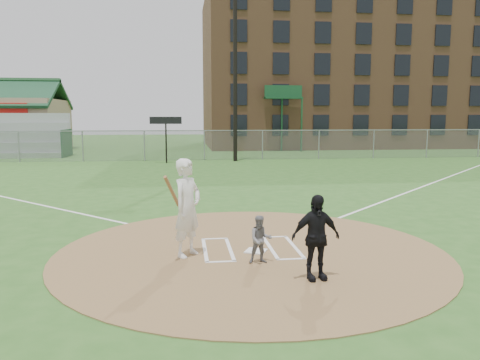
{
  "coord_description": "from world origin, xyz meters",
  "views": [
    {
      "loc": [
        -1.44,
        -9.8,
        2.9
      ],
      "look_at": [
        0.0,
        2.0,
        1.3
      ],
      "focal_mm": 35.0,
      "sensor_mm": 36.0,
      "label": 1
    }
  ],
  "objects": [
    {
      "name": "ground",
      "position": [
        0.0,
        0.0,
        0.0
      ],
      "size": [
        140.0,
        140.0,
        0.0
      ],
      "primitive_type": "plane",
      "color": "#2D5B1F",
      "rests_on": "ground"
    },
    {
      "name": "dirt_circle",
      "position": [
        0.0,
        0.0,
        0.01
      ],
      "size": [
        8.4,
        8.4,
        0.02
      ],
      "primitive_type": "cylinder",
      "color": "olive",
      "rests_on": "ground"
    },
    {
      "name": "home_plate",
      "position": [
        0.09,
        -0.12,
        0.03
      ],
      "size": [
        0.56,
        0.56,
        0.03
      ],
      "primitive_type": "cube",
      "rotation": [
        0.0,
        0.0,
        -0.44
      ],
      "color": "white",
      "rests_on": "dirt_circle"
    },
    {
      "name": "foul_line_first",
      "position": [
        9.0,
        9.0,
        0.01
      ],
      "size": [
        17.04,
        17.04,
        0.01
      ],
      "primitive_type": "cube",
      "rotation": [
        0.0,
        0.0,
        -0.79
      ],
      "color": "white",
      "rests_on": "ground"
    },
    {
      "name": "catcher",
      "position": [
        0.06,
        -0.9,
        0.5
      ],
      "size": [
        0.47,
        0.37,
        0.96
      ],
      "primitive_type": "imported",
      "rotation": [
        0.0,
        0.0,
        0.02
      ],
      "color": "slate",
      "rests_on": "dirt_circle"
    },
    {
      "name": "umpire",
      "position": [
        0.87,
        -1.94,
        0.79
      ],
      "size": [
        0.94,
        0.49,
        1.54
      ],
      "primitive_type": "imported",
      "rotation": [
        0.0,
        0.0,
        0.13
      ],
      "color": "black",
      "rests_on": "dirt_circle"
    },
    {
      "name": "batters_boxes",
      "position": [
        0.0,
        0.15,
        0.03
      ],
      "size": [
        2.08,
        1.88,
        0.01
      ],
      "color": "white",
      "rests_on": "dirt_circle"
    },
    {
      "name": "batter_at_plate",
      "position": [
        -1.37,
        -0.22,
        1.04
      ],
      "size": [
        0.89,
        1.13,
        2.04
      ],
      "color": "white",
      "rests_on": "dirt_circle"
    },
    {
      "name": "outfield_fence",
      "position": [
        0.0,
        22.0,
        1.02
      ],
      "size": [
        56.08,
        0.08,
        2.03
      ],
      "color": "slate",
      "rests_on": "ground"
    },
    {
      "name": "bleachers",
      "position": [
        -13.0,
        26.2,
        1.59
      ],
      "size": [
        6.08,
        3.2,
        3.2
      ],
      "color": "#B7BABF",
      "rests_on": "ground"
    },
    {
      "name": "brick_warehouse",
      "position": [
        16.0,
        37.96,
        7.5
      ],
      "size": [
        30.0,
        17.17,
        15.0
      ],
      "color": "brown",
      "rests_on": "ground"
    },
    {
      "name": "light_pole",
      "position": [
        2.0,
        21.0,
        6.61
      ],
      "size": [
        1.2,
        0.3,
        12.22
      ],
      "color": "black",
      "rests_on": "ground"
    },
    {
      "name": "scoreboard_sign",
      "position": [
        -2.5,
        20.2,
        2.39
      ],
      "size": [
        2.0,
        0.1,
        2.93
      ],
      "color": "black",
      "rests_on": "ground"
    }
  ]
}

